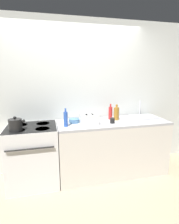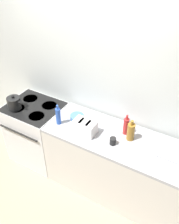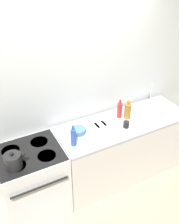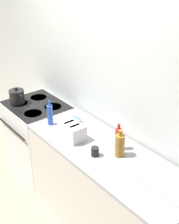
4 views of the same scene
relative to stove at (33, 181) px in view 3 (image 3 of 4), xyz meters
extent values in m
plane|color=tan|center=(0.65, -0.32, -0.48)|extent=(12.00, 12.00, 0.00)
cube|color=silver|center=(0.65, 0.39, 0.82)|extent=(8.00, 0.05, 2.60)
cube|color=silver|center=(0.00, 0.00, -0.01)|extent=(0.75, 0.64, 0.93)
cube|color=black|center=(0.00, 0.00, 0.44)|extent=(0.73, 0.63, 0.02)
cylinder|color=black|center=(-0.17, -0.13, 0.45)|extent=(0.21, 0.21, 0.01)
cylinder|color=black|center=(0.17, -0.13, 0.45)|extent=(0.21, 0.21, 0.01)
cylinder|color=black|center=(-0.17, 0.14, 0.45)|extent=(0.21, 0.21, 0.01)
cylinder|color=black|center=(0.17, 0.14, 0.45)|extent=(0.21, 0.21, 0.01)
cylinder|color=black|center=(0.00, -0.35, 0.25)|extent=(0.63, 0.02, 0.02)
cube|color=silver|center=(1.30, 0.01, -0.03)|extent=(1.83, 0.66, 0.90)
cube|color=#A3A3A8|center=(1.30, 0.01, 0.44)|extent=(1.83, 0.66, 0.04)
cylinder|color=black|center=(-0.19, -0.15, 0.54)|extent=(0.18, 0.18, 0.17)
sphere|color=black|center=(-0.19, -0.15, 0.64)|extent=(0.04, 0.04, 0.04)
cylinder|color=black|center=(-0.10, -0.15, 0.57)|extent=(0.10, 0.04, 0.09)
cube|color=white|center=(0.87, -0.09, 0.54)|extent=(0.27, 0.17, 0.16)
cube|color=black|center=(0.82, -0.09, 0.61)|extent=(0.03, 0.12, 0.01)
cube|color=black|center=(0.92, -0.09, 0.61)|extent=(0.03, 0.12, 0.01)
cube|color=#B7B7BC|center=(1.92, 0.13, 0.46)|extent=(0.44, 0.34, 0.01)
cylinder|color=silver|center=(1.92, 0.26, 0.59)|extent=(0.02, 0.02, 0.28)
cylinder|color=#9E6B23|center=(1.38, 0.07, 0.56)|extent=(0.09, 0.09, 0.21)
cylinder|color=#9E6B23|center=(1.38, 0.07, 0.69)|extent=(0.04, 0.04, 0.05)
cylinder|color=#2D56B7|center=(0.51, -0.11, 0.57)|extent=(0.06, 0.06, 0.22)
cylinder|color=#2D56B7|center=(0.51, -0.11, 0.70)|extent=(0.02, 0.02, 0.06)
cylinder|color=#B72828|center=(1.30, 0.13, 0.56)|extent=(0.06, 0.06, 0.21)
cylinder|color=#B72828|center=(1.30, 0.13, 0.69)|extent=(0.03, 0.03, 0.05)
cylinder|color=black|center=(1.24, -0.10, 0.50)|extent=(0.07, 0.07, 0.09)
cylinder|color=teal|center=(0.66, 0.07, 0.48)|extent=(0.18, 0.18, 0.06)
camera|label=1|loc=(0.27, -2.62, 1.24)|focal=28.00mm
camera|label=2|loc=(2.03, -1.98, 2.44)|focal=40.00mm
camera|label=3|loc=(-0.37, -2.17, 2.35)|focal=40.00mm
camera|label=4|loc=(3.03, -1.59, 2.12)|focal=50.00mm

